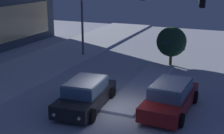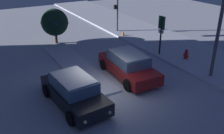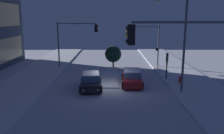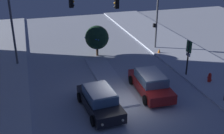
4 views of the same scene
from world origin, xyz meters
The scene contains 14 objects.
ground centered at (0.00, 0.00, 0.00)m, with size 52.00×52.00×0.00m, color silver.
curb_strip_near centered at (0.00, -8.41, 0.07)m, with size 52.00×5.20×0.14m, color silver.
curb_strip_far centered at (0.00, 8.41, 0.07)m, with size 52.00×5.20×0.14m, color silver.
median_strip centered at (4.10, -0.12, 0.07)m, with size 9.00×1.80×0.14m, color silver.
car_near centered at (1.13, -2.40, 0.71)m, with size 4.83×2.23×1.49m.
car_far centered at (-0.17, 1.61, 0.71)m, with size 4.62×2.29×1.49m.
traffic_light_corner_far_right centered at (9.03, 4.45, 4.24)m, with size 0.32×5.33×5.98m.
traffic_light_corner_near_right centered at (9.46, -4.86, 3.85)m, with size 0.32×4.44×5.57m.
traffic_light_corner_near_left centered at (-9.91, -4.48, 4.55)m, with size 0.32×5.68×6.57m.
street_lamp_arched centered at (-1.53, -5.91, 5.40)m, with size 0.56×2.70×8.41m.
fire_hydrant centered at (1.16, -7.23, 0.40)m, with size 0.48×0.26×0.83m.
parking_info_sign centered at (2.81, -6.24, 1.87)m, with size 0.55×0.14×2.91m.
decorated_tree_median centered at (9.25, -0.58, 1.76)m, with size 2.23×2.24×2.86m.
construction_cone centered at (7.93, -6.31, 0.28)m, with size 0.36×0.36×0.55m, color orange.
Camera 3 is at (-21.25, -0.33, 6.61)m, focal length 37.12 mm.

